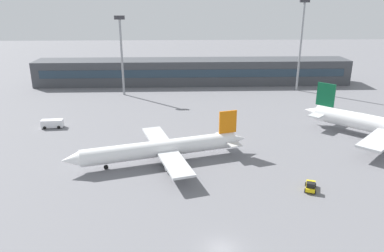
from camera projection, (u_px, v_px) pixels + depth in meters
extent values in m
plane|color=slate|center=(202.00, 138.00, 86.19)|extent=(400.00, 400.00, 0.00)
cube|color=#3F4247|center=(193.00, 72.00, 138.11)|extent=(114.62, 12.00, 9.00)
cube|color=#263847|center=(194.00, 74.00, 132.26)|extent=(108.89, 0.16, 2.80)
cylinder|color=white|center=(161.00, 148.00, 73.05)|extent=(30.61, 11.86, 3.27)
cone|color=white|center=(71.00, 160.00, 67.98)|extent=(4.32, 3.99, 3.10)
cone|color=white|center=(239.00, 139.00, 78.07)|extent=(3.78, 3.12, 2.29)
cube|color=orange|center=(228.00, 122.00, 75.96)|extent=(3.72, 1.36, 4.73)
cube|color=silver|center=(228.00, 139.00, 77.31)|extent=(4.73, 8.93, 0.21)
cube|color=silver|center=(165.00, 149.00, 73.39)|extent=(11.23, 25.91, 0.43)
cylinder|color=gray|center=(159.00, 145.00, 78.41)|extent=(3.12, 2.43, 1.72)
cylinder|color=gray|center=(172.00, 165.00, 69.18)|extent=(3.12, 2.43, 1.72)
cylinder|color=black|center=(106.00, 167.00, 70.61)|extent=(0.92, 0.57, 0.86)
cylinder|color=black|center=(167.00, 154.00, 76.36)|extent=(0.92, 0.57, 0.86)
cylinder|color=black|center=(173.00, 163.00, 72.37)|extent=(0.92, 0.57, 0.86)
cone|color=white|center=(312.00, 111.00, 94.83)|extent=(4.73, 4.73, 2.75)
cube|color=#0C5933|center=(326.00, 95.00, 91.21)|extent=(3.48, 3.49, 5.69)
cube|color=silver|center=(322.00, 112.00, 92.94)|extent=(9.38, 9.36, 0.25)
cylinder|color=gray|center=(382.00, 143.00, 78.80)|extent=(3.80, 3.81, 2.07)
cylinder|color=black|center=(382.00, 142.00, 82.27)|extent=(1.02, 1.03, 1.04)
cube|color=yellow|center=(310.00, 186.00, 63.10)|extent=(2.68, 3.90, 0.60)
cube|color=black|center=(311.00, 185.00, 62.08)|extent=(1.70, 1.53, 0.90)
cylinder|color=black|center=(305.00, 190.00, 62.37)|extent=(0.48, 0.74, 0.70)
cylinder|color=black|center=(315.00, 192.00, 61.89)|extent=(0.48, 0.74, 0.70)
cylinder|color=black|center=(306.00, 184.00, 64.51)|extent=(0.48, 0.74, 0.70)
cylinder|color=black|center=(315.00, 185.00, 64.04)|extent=(0.48, 0.74, 0.70)
cube|color=white|center=(52.00, 123.00, 92.61)|extent=(5.34, 2.41, 1.90)
cube|color=#1E2633|center=(44.00, 122.00, 92.22)|extent=(0.31, 1.91, 0.70)
cylinder|color=black|center=(47.00, 125.00, 93.63)|extent=(0.78, 0.34, 0.76)
cylinder|color=black|center=(45.00, 128.00, 91.71)|extent=(0.78, 0.34, 0.76)
cylinder|color=black|center=(61.00, 125.00, 94.00)|extent=(0.78, 0.34, 0.76)
cylinder|color=black|center=(59.00, 127.00, 92.09)|extent=(0.78, 0.34, 0.76)
cylinder|color=gray|center=(300.00, 48.00, 124.81)|extent=(0.70, 0.70, 29.12)
cube|color=#333338|center=(305.00, 0.00, 119.77)|extent=(3.20, 0.80, 1.20)
cylinder|color=gray|center=(122.00, 58.00, 119.87)|extent=(0.70, 0.70, 24.17)
cube|color=#333338|center=(119.00, 17.00, 115.65)|extent=(3.20, 0.80, 1.20)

